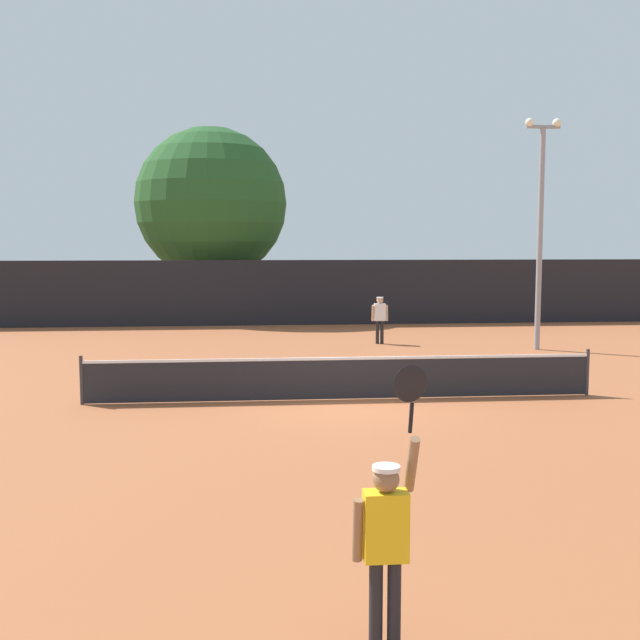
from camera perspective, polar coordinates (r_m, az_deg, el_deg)
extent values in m
plane|color=#9E5633|center=(17.28, 1.64, -5.93)|extent=(120.00, 120.00, 0.00)
cube|color=#232328|center=(17.19, 1.65, -4.38)|extent=(11.38, 0.03, 0.91)
cube|color=white|center=(17.12, 1.65, -2.88)|extent=(11.38, 0.04, 0.06)
cylinder|color=#333338|center=(17.45, -17.29, -4.29)|extent=(0.08, 0.08, 1.07)
cylinder|color=#333338|center=(18.73, 19.23, -3.67)|extent=(0.08, 0.08, 1.07)
cube|color=black|center=(32.39, -1.64, 2.05)|extent=(35.25, 0.12, 2.74)
cube|color=yellow|center=(6.82, 4.90, -14.98)|extent=(0.38, 0.22, 0.60)
sphere|color=#8C6647|center=(6.68, 4.93, -11.69)|extent=(0.23, 0.23, 0.23)
cylinder|color=white|center=(6.65, 4.94, -10.89)|extent=(0.24, 0.24, 0.04)
cylinder|color=black|center=(7.09, 4.17, -20.36)|extent=(0.12, 0.12, 0.81)
cylinder|color=black|center=(7.11, 5.52, -20.27)|extent=(0.12, 0.12, 0.81)
cylinder|color=#8C6647|center=(6.79, 2.83, -15.32)|extent=(0.09, 0.17, 0.57)
cylinder|color=#8C6647|center=(6.78, 6.84, -10.60)|extent=(0.09, 0.32, 0.55)
cylinder|color=black|center=(6.73, 6.77, -7.24)|extent=(0.04, 0.11, 0.28)
ellipsoid|color=black|center=(6.73, 6.70, -4.72)|extent=(0.30, 0.13, 0.36)
cube|color=white|center=(26.50, 4.46, 0.59)|extent=(0.38, 0.22, 0.59)
sphere|color=tan|center=(26.47, 4.47, 1.45)|extent=(0.23, 0.23, 0.23)
cylinder|color=white|center=(26.46, 4.47, 1.66)|extent=(0.24, 0.24, 0.04)
cylinder|color=black|center=(26.56, 4.28, -0.91)|extent=(0.12, 0.12, 0.80)
cylinder|color=black|center=(26.59, 4.62, -0.91)|extent=(0.12, 0.12, 0.80)
cylinder|color=tan|center=(26.47, 3.95, 0.52)|extent=(0.09, 0.17, 0.56)
cylinder|color=tan|center=(26.55, 4.97, 0.52)|extent=(0.09, 0.16, 0.56)
sphere|color=#CCE033|center=(20.45, 1.75, -3.98)|extent=(0.07, 0.07, 0.07)
cylinder|color=gray|center=(25.89, 16.01, 5.69)|extent=(0.18, 0.18, 7.10)
cube|color=gray|center=(26.14, 16.24, 13.61)|extent=(1.10, 0.10, 0.10)
sphere|color=#F2EDCC|center=(26.00, 15.30, 13.97)|extent=(0.28, 0.28, 0.28)
sphere|color=#F2EDCC|center=(26.32, 17.19, 13.81)|extent=(0.28, 0.28, 0.28)
cylinder|color=brown|center=(36.01, -8.01, 2.31)|extent=(0.56, 0.56, 2.65)
sphere|color=#235123|center=(35.98, -8.10, 8.57)|extent=(6.95, 6.95, 6.95)
cube|color=red|center=(40.74, -6.79, 1.71)|extent=(2.27, 4.35, 0.90)
cube|color=#2D333D|center=(40.39, -6.81, 2.77)|extent=(1.89, 2.34, 0.64)
cylinder|color=black|center=(42.18, -7.89, 1.43)|extent=(0.22, 0.60, 0.60)
cylinder|color=black|center=(42.14, -5.58, 1.45)|extent=(0.22, 0.60, 0.60)
cylinder|color=black|center=(39.40, -8.07, 1.12)|extent=(0.22, 0.60, 0.60)
cylinder|color=black|center=(39.35, -5.60, 1.14)|extent=(0.22, 0.60, 0.60)
cube|color=white|center=(38.87, 0.10, 1.55)|extent=(2.50, 4.43, 0.90)
cube|color=#2D333D|center=(38.52, 0.14, 2.66)|extent=(2.01, 2.43, 0.64)
cylinder|color=black|center=(40.22, -1.29, 1.27)|extent=(0.22, 0.60, 0.60)
cylinder|color=black|center=(40.37, 1.11, 1.29)|extent=(0.22, 0.60, 0.60)
cylinder|color=black|center=(37.44, -1.00, 0.93)|extent=(0.22, 0.60, 0.60)
cylinder|color=black|center=(37.60, 1.59, 0.95)|extent=(0.22, 0.60, 0.60)
cube|color=navy|center=(40.86, 12.40, 1.63)|extent=(2.42, 4.41, 0.90)
cube|color=#2D333D|center=(40.52, 12.55, 2.68)|extent=(1.96, 2.40, 0.64)
cylinder|color=black|center=(41.97, 10.70, 1.36)|extent=(0.22, 0.60, 0.60)
cylinder|color=black|center=(42.47, 12.91, 1.37)|extent=(0.22, 0.60, 0.60)
cylinder|color=black|center=(39.29, 11.82, 1.04)|extent=(0.22, 0.60, 0.60)
cylinder|color=black|center=(39.83, 14.16, 1.05)|extent=(0.22, 0.60, 0.60)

